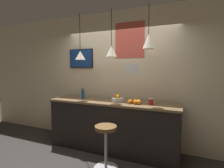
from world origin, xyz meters
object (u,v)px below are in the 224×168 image
object	(u,v)px
spread_jar	(151,101)
mounted_tv	(81,58)
bar_stool	(106,141)
juice_bottle	(83,94)
fruit_bowl	(117,99)

from	to	relation	value
spread_jar	mounted_tv	world-z (taller)	mounted_tv
bar_stool	juice_bottle	distance (m)	1.25
bar_stool	spread_jar	bearing A→B (deg)	48.20
bar_stool	mounted_tv	xyz separation A→B (m)	(-1.15, 1.04, 1.42)
juice_bottle	mounted_tv	distance (m)	0.93
bar_stool	juice_bottle	xyz separation A→B (m)	(-0.86, 0.66, 0.62)
mounted_tv	juice_bottle	bearing A→B (deg)	-53.29
bar_stool	fruit_bowl	world-z (taller)	fruit_bowl
bar_stool	spread_jar	world-z (taller)	spread_jar
fruit_bowl	mounted_tv	size ratio (longest dim) A/B	0.39
mounted_tv	bar_stool	bearing A→B (deg)	-42.37
bar_stool	spread_jar	size ratio (longest dim) A/B	6.35
juice_bottle	spread_jar	world-z (taller)	juice_bottle
fruit_bowl	spread_jar	xyz separation A→B (m)	(0.65, -0.00, -0.01)
fruit_bowl	juice_bottle	bearing A→B (deg)	-179.94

